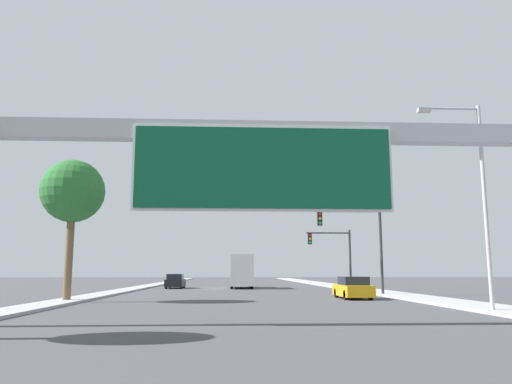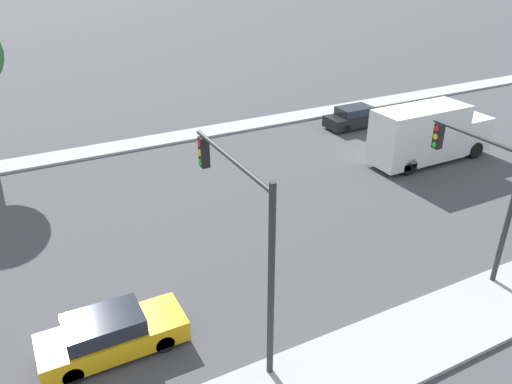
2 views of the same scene
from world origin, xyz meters
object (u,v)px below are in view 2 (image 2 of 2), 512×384
(car_far_left, at_px, (111,334))
(truck_box_primary, at_px, (428,134))
(traffic_light_mid_block, at_px, (482,180))
(car_mid_left, at_px, (356,117))
(traffic_light_near_intersection, at_px, (245,226))

(car_far_left, distance_m, truck_box_primary, 21.69)
(truck_box_primary, distance_m, traffic_light_mid_block, 11.15)
(car_mid_left, height_order, traffic_light_mid_block, traffic_light_mid_block)
(car_far_left, relative_size, truck_box_primary, 0.58)
(car_mid_left, relative_size, truck_box_primary, 0.58)
(car_mid_left, bearing_deg, car_far_left, -55.89)
(traffic_light_near_intersection, bearing_deg, truck_box_primary, 117.74)
(car_far_left, height_order, traffic_light_near_intersection, traffic_light_near_intersection)
(truck_box_primary, xyz_separation_m, traffic_light_mid_block, (8.84, -6.45, 2.12))
(truck_box_primary, bearing_deg, car_far_left, -71.15)
(truck_box_primary, relative_size, traffic_light_mid_block, 1.41)
(car_far_left, bearing_deg, traffic_light_mid_block, 82.53)
(car_mid_left, distance_m, truck_box_primary, 7.08)
(traffic_light_mid_block, bearing_deg, truck_box_primary, 143.90)
(truck_box_primary, relative_size, traffic_light_near_intersection, 1.22)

